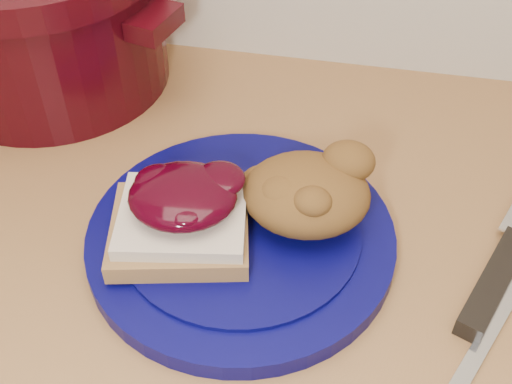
% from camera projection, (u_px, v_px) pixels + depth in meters
% --- Properties ---
extents(plate, '(0.31, 0.31, 0.02)m').
position_uv_depth(plate, '(241.00, 237.00, 0.59)').
color(plate, '#050546').
rests_on(plate, wood_countertop).
extents(sandwich, '(0.14, 0.13, 0.06)m').
position_uv_depth(sandwich, '(182.00, 214.00, 0.55)').
color(sandwich, olive).
rests_on(sandwich, plate).
extents(stuffing_mound, '(0.12, 0.11, 0.06)m').
position_uv_depth(stuffing_mound, '(306.00, 194.00, 0.57)').
color(stuffing_mound, brown).
rests_on(stuffing_mound, plate).
extents(chef_knife, '(0.16, 0.32, 0.02)m').
position_uv_depth(chef_knife, '(511.00, 250.00, 0.57)').
color(chef_knife, black).
rests_on(chef_knife, wood_countertop).
extents(butter_knife, '(0.09, 0.16, 0.00)m').
position_uv_depth(butter_knife, '(483.00, 342.00, 0.51)').
color(butter_knife, silver).
rests_on(butter_knife, wood_countertop).
extents(dutch_oven, '(0.35, 0.35, 0.18)m').
position_uv_depth(dutch_oven, '(42.00, 14.00, 0.73)').
color(dutch_oven, black).
rests_on(dutch_oven, wood_countertop).
extents(pepper_grinder, '(0.06, 0.06, 0.11)m').
position_uv_depth(pepper_grinder, '(40.00, 53.00, 0.72)').
color(pepper_grinder, black).
rests_on(pepper_grinder, wood_countertop).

